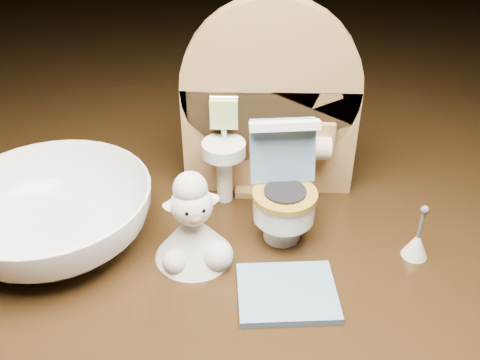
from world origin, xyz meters
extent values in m
cube|color=#3B2711|center=(0.00, 0.00, -0.05)|extent=(2.50, 2.50, 0.10)
cube|color=#A47946|center=(0.00, 0.07, 0.04)|extent=(0.13, 0.02, 0.09)
cylinder|color=#A47946|center=(0.00, 0.07, 0.09)|extent=(0.13, 0.02, 0.13)
cube|color=#A47946|center=(0.00, 0.07, 0.00)|extent=(0.05, 0.04, 0.01)
cylinder|color=white|center=(-0.03, 0.05, 0.02)|extent=(0.01, 0.01, 0.04)
cylinder|color=white|center=(-0.03, 0.04, 0.05)|extent=(0.03, 0.03, 0.01)
cylinder|color=silver|center=(-0.03, 0.05, 0.06)|extent=(0.00, 0.00, 0.01)
cube|color=#AACA74|center=(-0.03, 0.05, 0.07)|extent=(0.02, 0.01, 0.02)
cube|color=#A47946|center=(0.04, 0.06, 0.05)|extent=(0.02, 0.01, 0.02)
cylinder|color=beige|center=(0.04, 0.05, 0.05)|extent=(0.02, 0.02, 0.02)
cylinder|color=white|center=(0.01, 0.00, 0.01)|extent=(0.03, 0.03, 0.02)
cylinder|color=white|center=(0.01, 0.00, 0.03)|extent=(0.04, 0.04, 0.02)
cylinder|color=olive|center=(0.01, 0.00, 0.04)|extent=(0.04, 0.04, 0.00)
cube|color=white|center=(0.01, 0.03, 0.03)|extent=(0.04, 0.02, 0.05)
cube|color=#5E83A6|center=(0.01, 0.02, 0.06)|extent=(0.05, 0.02, 0.04)
cube|color=white|center=(0.01, 0.01, 0.08)|extent=(0.05, 0.01, 0.01)
cylinder|color=#9FD443|center=(0.02, 0.03, 0.06)|extent=(0.01, 0.01, 0.01)
cube|color=#5E83A6|center=(0.01, -0.05, 0.00)|extent=(0.06, 0.05, 0.00)
cone|color=white|center=(0.10, -0.01, 0.01)|extent=(0.02, 0.02, 0.02)
cylinder|color=#59595B|center=(0.10, -0.01, 0.03)|extent=(0.00, 0.00, 0.02)
sphere|color=#59595B|center=(0.10, -0.01, 0.04)|extent=(0.01, 0.01, 0.01)
cone|color=silver|center=(-0.05, -0.02, 0.02)|extent=(0.05, 0.05, 0.04)
sphere|color=silver|center=(-0.03, -0.03, 0.01)|extent=(0.02, 0.02, 0.02)
sphere|color=silver|center=(-0.06, -0.03, 0.01)|extent=(0.02, 0.02, 0.02)
sphere|color=#F1E6CA|center=(-0.05, -0.02, 0.04)|extent=(0.03, 0.03, 0.03)
sphere|color=tan|center=(-0.05, -0.03, 0.04)|extent=(0.01, 0.01, 0.01)
sphere|color=silver|center=(-0.05, -0.02, 0.06)|extent=(0.02, 0.02, 0.02)
cone|color=#F1E6CA|center=(-0.06, -0.02, 0.05)|extent=(0.01, 0.01, 0.01)
cone|color=#F1E6CA|center=(-0.04, -0.01, 0.05)|extent=(0.01, 0.01, 0.01)
sphere|color=black|center=(-0.05, -0.03, 0.05)|extent=(0.00, 0.00, 0.00)
sphere|color=black|center=(-0.04, -0.03, 0.05)|extent=(0.00, 0.00, 0.00)
imported|color=white|center=(-0.15, -0.01, 0.02)|extent=(0.15, 0.15, 0.04)
camera|label=1|loc=(-0.01, -0.29, 0.25)|focal=40.00mm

